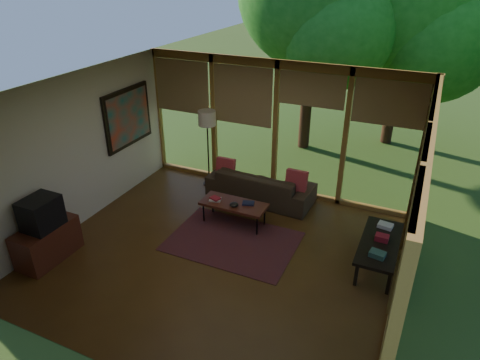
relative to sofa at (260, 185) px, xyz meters
The scene contains 24 objects.
floor 2.03m from the sofa, 87.30° to the right, with size 5.50×5.50×0.00m, color #593817.
ceiling 3.12m from the sofa, 87.30° to the right, with size 5.50×5.50×0.00m, color white.
wall_left 3.48m from the sofa, 143.02° to the right, with size 0.04×5.00×2.70m, color silver.
wall_front 4.62m from the sofa, 88.80° to the right, with size 5.50×0.04×2.70m, color silver.
window_wall_back 1.16m from the sofa, 79.33° to the left, with size 5.50×0.12×2.70m, color #A17332.
window_wall_right 3.63m from the sofa, 35.11° to the right, with size 0.12×5.00×2.70m, color #A17332.
tree_ne 5.69m from the sofa, 66.56° to the left, with size 3.87×3.87×5.37m.
rug 1.62m from the sofa, 85.33° to the right, with size 2.15×1.52×0.01m, color maroon.
sofa is the anchor object (origin of this frame).
pillow_left 0.80m from the sofa, behind, with size 0.38×0.13×0.38m, color maroon.
pillow_right 0.80m from the sofa, ahead, with size 0.41×0.14×0.41m, color maroon.
ct_book_lower 1.19m from the sofa, 112.26° to the right, with size 0.21×0.15×0.03m, color beige.
ct_book_upper 1.19m from the sofa, 112.26° to the right, with size 0.18×0.13×0.03m, color maroon.
ct_book_side 0.99m from the sofa, 81.05° to the right, with size 0.21×0.16×0.03m, color #161832.
ct_bowl 1.16m from the sofa, 92.40° to the right, with size 0.16×0.16×0.07m, color black.
media_cabinet 4.00m from the sofa, 126.45° to the right, with size 0.50×1.00×0.60m, color #572417.
television 4.02m from the sofa, 126.22° to the right, with size 0.45×0.55×0.50m, color black.
console_book_a 2.98m from the sofa, 33.15° to the right, with size 0.22×0.16×0.08m, color #2E5146.
console_book_b 2.77m from the sofa, 25.30° to the right, with size 0.20×0.15×0.09m, color maroon.
console_book_c 2.62m from the sofa, 17.34° to the right, with size 0.23×0.17×0.06m, color beige.
floor_lamp 1.66m from the sofa, behind, with size 0.36×0.36×1.65m.
coffee_table 1.05m from the sofa, 95.36° to the right, with size 1.20×0.50×0.43m.
side_console 2.78m from the sofa, 26.23° to the right, with size 0.60×1.40×0.46m.
wall_painting 2.96m from the sofa, 167.10° to the right, with size 0.06×1.35×1.15m.
Camera 1 is at (2.67, -5.06, 4.30)m, focal length 32.00 mm.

